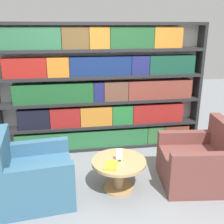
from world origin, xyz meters
TOP-DOWN VIEW (x-y plane):
  - ground_plane at (0.00, 0.00)m, footprint 14.00×14.00m
  - bookshelf at (-0.01, 1.42)m, footprint 3.44×0.30m
  - armchair_left at (-1.04, 0.08)m, footprint 0.96×0.90m
  - armchair_right at (1.14, 0.08)m, footprint 0.97×0.91m
  - coffee_table at (0.05, 0.11)m, footprint 0.71×0.71m
  - table_sign at (0.05, 0.11)m, footprint 0.08×0.06m
  - stray_book at (-0.07, -0.03)m, footprint 0.21×0.26m

SIDE VIEW (x-z plane):
  - ground_plane at x=0.00m, z-range 0.00..0.00m
  - armchair_left at x=-1.04m, z-range -0.14..0.75m
  - armchair_right at x=1.14m, z-range -0.14..0.75m
  - coffee_table at x=0.05m, z-range 0.09..0.52m
  - stray_book at x=-0.07m, z-range 0.43..0.46m
  - table_sign at x=0.05m, z-range 0.41..0.58m
  - bookshelf at x=-0.01m, z-range -0.01..2.13m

